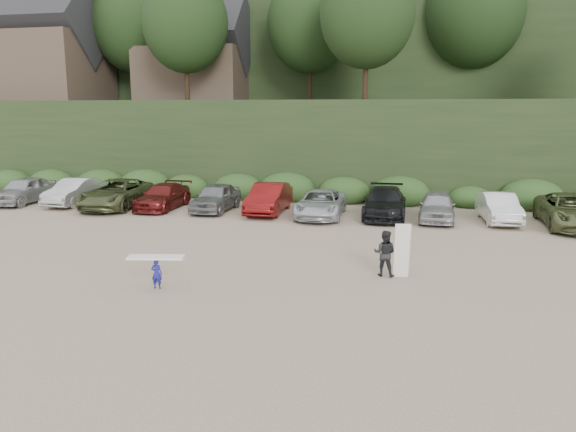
# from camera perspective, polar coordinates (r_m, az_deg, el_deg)

# --- Properties ---
(ground) EXTENTS (120.00, 120.00, 0.00)m
(ground) POSITION_cam_1_polar(r_m,az_deg,el_deg) (19.71, -2.10, -5.32)
(ground) COLOR tan
(ground) RESTS_ON ground
(hillside_backdrop) EXTENTS (90.00, 41.50, 28.00)m
(hillside_backdrop) POSITION_cam_1_polar(r_m,az_deg,el_deg) (54.76, 7.54, 16.82)
(hillside_backdrop) COLOR black
(hillside_backdrop) RESTS_ON ground
(parked_cars) EXTENTS (39.75, 6.10, 1.58)m
(parked_cars) POSITION_cam_1_polar(r_m,az_deg,el_deg) (28.96, 5.45, 1.40)
(parked_cars) COLOR #A1A1A5
(parked_cars) RESTS_ON ground
(child_surfer) EXTENTS (1.78, 0.82, 1.03)m
(child_surfer) POSITION_cam_1_polar(r_m,az_deg,el_deg) (17.83, -13.23, -5.02)
(child_surfer) COLOR navy
(child_surfer) RESTS_ON ground
(adult_surfer) EXTENTS (1.24, 0.68, 1.82)m
(adult_surfer) POSITION_cam_1_polar(r_m,az_deg,el_deg) (18.91, 9.95, -3.72)
(adult_surfer) COLOR black
(adult_surfer) RESTS_ON ground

